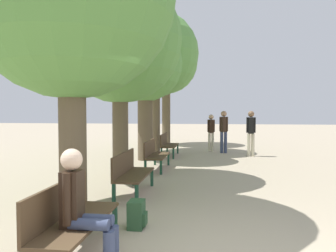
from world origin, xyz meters
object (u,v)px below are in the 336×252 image
at_px(tree_row_3, 156,54).
at_px(pedestrian_mid, 224,129).
at_px(tree_row_2, 145,66).
at_px(tree_row_1, 120,42).
at_px(bench_row_3, 167,143).
at_px(bench_row_2, 154,153).
at_px(pedestrian_near, 211,130).
at_px(bench_row_1, 130,171).
at_px(backpack, 137,215).
at_px(tree_row_4, 166,63).
at_px(pedestrian_far, 251,130).
at_px(person_seated, 82,204).
at_px(bench_row_0, 70,215).

height_order(tree_row_3, pedestrian_mid, tree_row_3).
relative_size(tree_row_2, tree_row_3, 0.79).
bearing_deg(tree_row_1, bench_row_3, 81.38).
height_order(bench_row_2, tree_row_3, tree_row_3).
bearing_deg(bench_row_2, pedestrian_near, 70.53).
bearing_deg(bench_row_3, tree_row_3, 118.08).
xyz_separation_m(bench_row_1, pedestrian_mid, (2.16, 6.97, 0.50)).
relative_size(bench_row_1, pedestrian_mid, 0.94).
distance_m(bench_row_1, tree_row_1, 3.42).
relative_size(tree_row_1, backpack, 12.51).
bearing_deg(tree_row_4, pedestrian_near, -47.77).
bearing_deg(bench_row_2, tree_row_3, 98.91).
bearing_deg(backpack, pedestrian_far, 72.28).
bearing_deg(pedestrian_mid, bench_row_3, -151.31).
height_order(bench_row_3, backpack, bench_row_3).
xyz_separation_m(bench_row_1, pedestrian_near, (1.65, 7.55, 0.41)).
relative_size(pedestrian_near, pedestrian_far, 0.91).
bearing_deg(tree_row_3, tree_row_2, -90.00).
distance_m(bench_row_3, pedestrian_near, 2.45).
height_order(bench_row_3, person_seated, person_seated).
bearing_deg(tree_row_1, pedestrian_mid, 62.69).
relative_size(bench_row_1, pedestrian_far, 0.95).
xyz_separation_m(bench_row_2, backpack, (0.58, -4.80, -0.29)).
relative_size(bench_row_2, bench_row_3, 1.00).
bearing_deg(bench_row_1, pedestrian_far, 62.79).
height_order(tree_row_2, tree_row_4, tree_row_4).
xyz_separation_m(tree_row_3, pedestrian_mid, (2.80, -0.02, -3.09)).
xyz_separation_m(bench_row_0, tree_row_4, (-0.64, 12.97, 3.66)).
bearing_deg(pedestrian_mid, tree_row_4, 132.06).
xyz_separation_m(tree_row_2, backpack, (1.22, -6.60, -3.08)).
distance_m(tree_row_2, pedestrian_far, 4.64).
distance_m(bench_row_0, pedestrian_mid, 10.11).
bearing_deg(backpack, tree_row_4, 95.83).
bearing_deg(bench_row_3, bench_row_2, -90.00).
bearing_deg(bench_row_0, backpack, 59.61).
distance_m(tree_row_1, tree_row_2, 3.15).
distance_m(bench_row_1, tree_row_2, 5.50).
distance_m(bench_row_1, backpack, 2.01).
bearing_deg(person_seated, pedestrian_far, 72.54).
distance_m(tree_row_1, pedestrian_near, 6.91).
distance_m(bench_row_1, tree_row_3, 7.89).
bearing_deg(backpack, tree_row_1, 109.46).
bearing_deg(tree_row_2, tree_row_4, 90.00).
xyz_separation_m(tree_row_3, backpack, (1.22, -8.90, -3.88)).
bearing_deg(bench_row_1, bench_row_2, 90.00).
xyz_separation_m(tree_row_2, pedestrian_near, (2.29, 2.85, -2.38)).
bearing_deg(pedestrian_far, bench_row_2, -134.34).
bearing_deg(pedestrian_mid, backpack, -100.07).
xyz_separation_m(bench_row_2, bench_row_3, (0.00, 2.90, 0.00)).
bearing_deg(bench_row_1, person_seated, -85.56).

